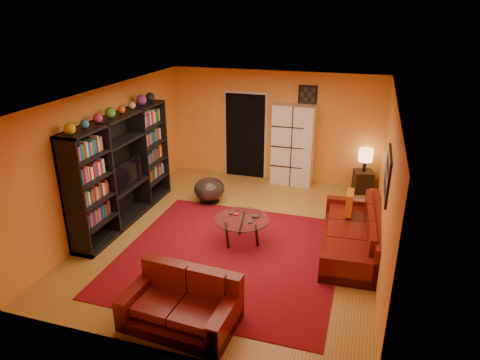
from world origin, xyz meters
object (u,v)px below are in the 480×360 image
(entertainment_unit, at_px, (123,169))
(table_lamp, at_px, (366,156))
(sofa, at_px, (357,235))
(loveseat, at_px, (183,303))
(bowl_chair, at_px, (209,189))
(tv, at_px, (123,174))
(storage_cabinet, at_px, (293,145))
(side_table, at_px, (363,182))
(coffee_table, at_px, (242,221))

(entertainment_unit, xyz_separation_m, table_lamp, (4.42, 2.75, -0.18))
(sofa, xyz_separation_m, loveseat, (-2.12, -2.56, 0.00))
(bowl_chair, xyz_separation_m, table_lamp, (3.14, 1.53, 0.58))
(sofa, relative_size, bowl_chair, 3.62)
(tv, distance_m, storage_cabinet, 3.95)
(tv, relative_size, side_table, 1.86)
(tv, distance_m, sofa, 4.43)
(loveseat, bearing_deg, side_table, -18.36)
(entertainment_unit, bearing_deg, loveseat, -46.45)
(table_lamp, bearing_deg, bowl_chair, -154.09)
(sofa, relative_size, table_lamp, 4.61)
(coffee_table, xyz_separation_m, side_table, (1.96, 3.00, -0.19))
(storage_cabinet, height_order, bowl_chair, storage_cabinet)
(coffee_table, height_order, bowl_chair, bowl_chair)
(tv, bearing_deg, storage_cabinet, -43.64)
(entertainment_unit, relative_size, storage_cabinet, 1.58)
(bowl_chair, bearing_deg, tv, -133.73)
(loveseat, bearing_deg, table_lamp, -18.36)
(tv, relative_size, sofa, 0.39)
(storage_cabinet, relative_size, table_lamp, 3.63)
(entertainment_unit, height_order, table_lamp, entertainment_unit)
(loveseat, xyz_separation_m, side_table, (2.12, 5.17, -0.04))
(side_table, distance_m, table_lamp, 0.62)
(tv, relative_size, bowl_chair, 1.40)
(tv, height_order, table_lamp, tv)
(tv, height_order, loveseat, tv)
(coffee_table, distance_m, bowl_chair, 1.89)
(entertainment_unit, height_order, bowl_chair, entertainment_unit)
(coffee_table, bearing_deg, bowl_chair, 128.72)
(entertainment_unit, xyz_separation_m, sofa, (4.42, 0.14, -0.77))
(tv, distance_m, bowl_chair, 1.91)
(tv, distance_m, side_table, 5.25)
(storage_cabinet, relative_size, bowl_chair, 2.85)
(coffee_table, bearing_deg, entertainment_unit, 174.25)
(entertainment_unit, bearing_deg, sofa, 1.87)
(loveseat, relative_size, table_lamp, 2.92)
(entertainment_unit, distance_m, storage_cabinet, 3.95)
(coffee_table, distance_m, storage_cabinet, 3.11)
(entertainment_unit, height_order, loveseat, entertainment_unit)
(side_table, bearing_deg, sofa, -90.08)
(sofa, bearing_deg, coffee_table, -172.17)
(entertainment_unit, bearing_deg, bowl_chair, 43.74)
(loveseat, distance_m, coffee_table, 2.18)
(sofa, distance_m, loveseat, 3.32)
(tv, bearing_deg, table_lamp, -57.25)
(loveseat, xyz_separation_m, storage_cabinet, (0.48, 5.22, 0.66))
(coffee_table, distance_m, table_lamp, 3.61)
(storage_cabinet, xyz_separation_m, side_table, (1.64, -0.05, -0.70))
(coffee_table, bearing_deg, storage_cabinet, 84.03)
(bowl_chair, bearing_deg, entertainment_unit, -136.26)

